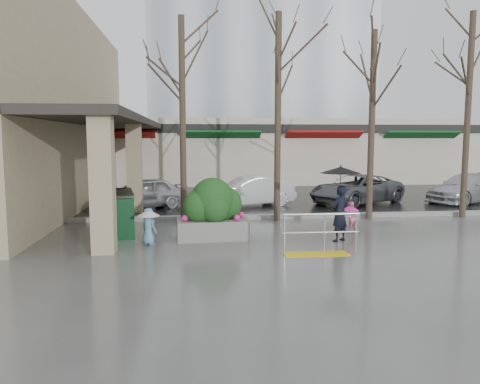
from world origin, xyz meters
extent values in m
plane|color=#51514F|center=(0.00, 0.00, 0.00)|extent=(120.00, 120.00, 0.00)
cube|color=black|center=(0.00, 22.00, 0.01)|extent=(120.00, 36.00, 0.01)
cube|color=gray|center=(0.00, 4.00, 0.07)|extent=(120.00, 0.30, 0.15)
cube|color=tan|center=(-9.00, 8.00, 4.00)|extent=(6.00, 18.00, 8.00)
cube|color=#2D2823|center=(-4.80, 8.00, 3.62)|extent=(2.80, 18.00, 0.25)
cube|color=tan|center=(-3.90, -0.50, 1.75)|extent=(0.55, 0.55, 3.50)
cube|color=tan|center=(-3.90, 6.00, 1.75)|extent=(0.55, 0.55, 3.50)
cube|color=beige|center=(2.00, 18.00, 2.00)|extent=(34.00, 6.00, 4.00)
cube|color=maroon|center=(-6.00, 15.10, 2.85)|extent=(4.50, 1.68, 0.87)
cube|color=#0F4C1E|center=(0.00, 15.10, 2.85)|extent=(4.50, 1.68, 0.87)
cube|color=maroon|center=(6.00, 15.10, 2.85)|extent=(4.50, 1.68, 0.87)
cube|color=#0F4C1E|center=(12.00, 15.10, 2.85)|extent=(4.50, 1.68, 0.87)
cube|color=black|center=(2.00, 15.10, 3.40)|extent=(34.00, 0.35, 0.50)
cube|color=#8C99A8|center=(4.00, 30.00, 12.50)|extent=(18.00, 12.00, 25.00)
cube|color=yellow|center=(1.30, -1.20, 0.01)|extent=(1.60, 0.50, 0.02)
cylinder|color=silver|center=(0.50, -1.20, 0.50)|extent=(0.05, 0.05, 1.00)
cylinder|color=silver|center=(1.50, -1.20, 0.50)|extent=(0.05, 0.05, 1.00)
cylinder|color=silver|center=(2.30, -1.20, 0.50)|extent=(0.05, 0.05, 1.00)
cylinder|color=silver|center=(1.40, -1.20, 1.00)|extent=(1.90, 0.06, 0.06)
cylinder|color=silver|center=(1.40, -1.20, 0.55)|extent=(1.90, 0.04, 0.04)
cylinder|color=#382B21|center=(-2.00, 3.60, 3.40)|extent=(0.22, 0.22, 6.80)
cylinder|color=#382B21|center=(1.20, 3.60, 3.50)|extent=(0.22, 0.22, 7.00)
cylinder|color=#382B21|center=(4.50, 3.60, 3.25)|extent=(0.22, 0.22, 6.50)
cylinder|color=#382B21|center=(8.00, 3.60, 3.60)|extent=(0.22, 0.22, 7.20)
imported|color=black|center=(2.32, 0.18, 0.78)|extent=(0.68, 0.63, 1.55)
cylinder|color=black|center=(2.32, 0.18, 1.58)|extent=(0.02, 0.02, 0.98)
cone|color=black|center=(2.32, 0.18, 1.98)|extent=(1.12, 1.12, 0.18)
sphere|color=black|center=(2.32, 0.18, 2.09)|extent=(0.05, 0.05, 0.05)
imported|color=pink|center=(3.00, 1.28, 0.48)|extent=(0.58, 0.55, 0.95)
cylinder|color=black|center=(3.00, 1.28, 0.65)|extent=(0.02, 0.02, 0.41)
cone|color=#F326AF|center=(3.00, 1.28, 0.77)|extent=(0.53, 0.53, 0.18)
sphere|color=black|center=(3.00, 1.28, 0.88)|extent=(0.05, 0.05, 0.05)
imported|color=#6B96BF|center=(-2.89, 0.32, 0.49)|extent=(0.57, 0.56, 0.99)
cylinder|color=black|center=(-2.89, 0.32, 0.72)|extent=(0.02, 0.02, 0.46)
cone|color=silver|center=(-2.89, 0.32, 0.86)|extent=(0.61, 0.61, 0.18)
sphere|color=black|center=(-2.89, 0.32, 0.97)|extent=(0.05, 0.05, 0.05)
cube|color=#66625F|center=(-1.15, 0.87, 0.28)|extent=(2.05, 1.11, 0.55)
ellipsoid|color=#133B16|center=(-1.15, 0.87, 1.10)|extent=(1.22, 1.10, 1.28)
sphere|color=#133B16|center=(-1.54, 0.75, 0.95)|extent=(0.88, 0.88, 0.88)
sphere|color=#133B16|center=(-0.76, 1.03, 0.97)|extent=(0.93, 0.93, 0.93)
cube|color=#0B3118|center=(-3.60, 1.14, 0.58)|extent=(0.55, 0.55, 1.16)
cube|color=black|center=(-3.60, 1.14, 1.22)|extent=(0.59, 0.59, 0.08)
cube|color=black|center=(-3.70, 1.71, 0.58)|extent=(0.55, 0.55, 1.16)
cube|color=black|center=(-3.70, 1.71, 1.22)|extent=(0.59, 0.59, 0.08)
cube|color=#0E3E1D|center=(-3.79, 2.28, 0.58)|extent=(0.55, 0.55, 1.16)
cube|color=black|center=(-3.79, 2.28, 1.22)|extent=(0.59, 0.59, 0.08)
cube|color=black|center=(-3.89, 2.85, 0.58)|extent=(0.55, 0.55, 1.16)
cube|color=black|center=(-3.89, 2.85, 1.22)|extent=(0.59, 0.59, 0.08)
imported|color=#B5B4BA|center=(-3.72, 6.88, 0.63)|extent=(3.98, 2.90, 1.26)
imported|color=white|center=(0.66, 7.09, 0.63)|extent=(4.05, 2.45, 1.26)
imported|color=#55575C|center=(5.42, 7.44, 0.63)|extent=(4.96, 4.12, 1.26)
imported|color=#BABBC0|center=(10.49, 7.36, 0.63)|extent=(4.68, 3.49, 1.26)
camera|label=1|loc=(-1.72, -12.17, 2.84)|focal=35.00mm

